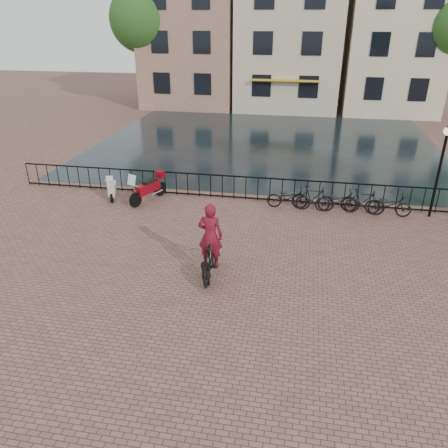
% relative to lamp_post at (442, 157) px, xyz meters
% --- Properties ---
extents(ground, '(100.00, 100.00, 0.00)m').
position_rel_lamp_post_xyz_m(ground, '(-7.20, -7.60, -2.38)').
color(ground, brown).
rests_on(ground, ground).
extents(canal_water, '(20.00, 20.00, 0.00)m').
position_rel_lamp_post_xyz_m(canal_water, '(-7.20, 9.70, -2.38)').
color(canal_water, black).
rests_on(canal_water, ground).
extents(railing, '(20.00, 0.05, 1.02)m').
position_rel_lamp_post_xyz_m(railing, '(-7.20, 0.40, -1.87)').
color(railing, black).
rests_on(railing, ground).
extents(canal_house_left, '(7.50, 9.00, 12.80)m').
position_rel_lamp_post_xyz_m(canal_house_left, '(-14.70, 22.40, 4.02)').
color(canal_house_left, '#906153').
rests_on(canal_house_left, ground).
extents(canal_house_mid, '(8.00, 9.50, 11.80)m').
position_rel_lamp_post_xyz_m(canal_house_mid, '(-6.70, 22.40, 3.52)').
color(canal_house_mid, '#C8B597').
rests_on(canal_house_mid, ground).
extents(canal_house_right, '(7.00, 9.00, 13.30)m').
position_rel_lamp_post_xyz_m(canal_house_right, '(1.30, 22.40, 4.27)').
color(canal_house_right, beige).
rests_on(canal_house_right, ground).
extents(tree_far_left, '(5.04, 5.04, 9.27)m').
position_rel_lamp_post_xyz_m(tree_far_left, '(-18.20, 19.40, 4.35)').
color(tree_far_left, black).
rests_on(tree_far_left, ground).
extents(lamp_post, '(0.30, 0.30, 3.45)m').
position_rel_lamp_post_xyz_m(lamp_post, '(0.00, 0.00, 0.00)').
color(lamp_post, black).
rests_on(lamp_post, ground).
extents(cyclist, '(0.87, 2.00, 2.72)m').
position_rel_lamp_post_xyz_m(cyclist, '(-7.39, -5.73, -1.35)').
color(cyclist, black).
rests_on(cyclist, ground).
extents(dog, '(0.55, 0.94, 0.60)m').
position_rel_lamp_post_xyz_m(dog, '(-7.47, -6.04, -2.08)').
color(dog, black).
rests_on(dog, ground).
extents(motorcycle, '(1.21, 2.01, 1.42)m').
position_rel_lamp_post_xyz_m(motorcycle, '(-11.16, -0.49, -1.67)').
color(motorcycle, maroon).
rests_on(motorcycle, ground).
extents(scooter, '(0.76, 1.34, 1.20)m').
position_rel_lamp_post_xyz_m(scooter, '(-12.76, -0.43, -1.78)').
color(scooter, beige).
rests_on(scooter, ground).
extents(parked_bike_0, '(1.73, 0.64, 0.90)m').
position_rel_lamp_post_xyz_m(parked_bike_0, '(-5.40, -0.20, -1.93)').
color(parked_bike_0, black).
rests_on(parked_bike_0, ground).
extents(parked_bike_1, '(1.70, 0.63, 1.00)m').
position_rel_lamp_post_xyz_m(parked_bike_1, '(-4.45, -0.20, -1.88)').
color(parked_bike_1, black).
rests_on(parked_bike_1, ground).
extents(parked_bike_2, '(1.76, 0.74, 0.90)m').
position_rel_lamp_post_xyz_m(parked_bike_2, '(-3.50, -0.20, -1.93)').
color(parked_bike_2, black).
rests_on(parked_bike_2, ground).
extents(parked_bike_3, '(1.71, 0.71, 1.00)m').
position_rel_lamp_post_xyz_m(parked_bike_3, '(-2.55, -0.20, -1.88)').
color(parked_bike_3, black).
rests_on(parked_bike_3, ground).
extents(parked_bike_4, '(1.76, 0.73, 0.90)m').
position_rel_lamp_post_xyz_m(parked_bike_4, '(-1.60, -0.20, -1.93)').
color(parked_bike_4, black).
rests_on(parked_bike_4, ground).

